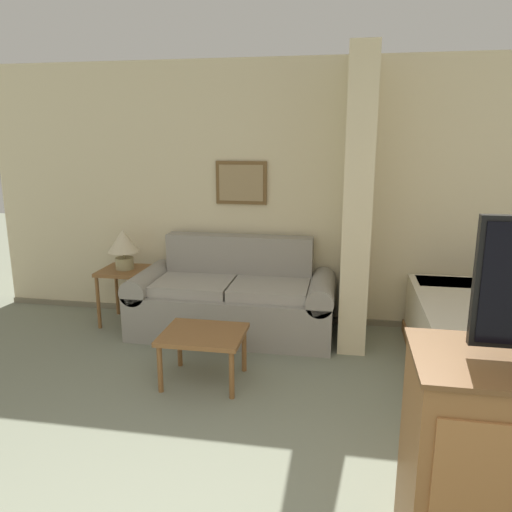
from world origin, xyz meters
name	(u,v)px	position (x,y,z in m)	size (l,w,h in m)	color
wall_back	(308,196)	(0.00, 3.93, 1.29)	(6.71, 0.16, 2.60)	beige
wall_partition_pillar	(357,202)	(0.47, 3.48, 1.30)	(0.24, 0.78, 2.60)	beige
couch	(234,300)	(-0.66, 3.45, 0.33)	(1.94, 0.84, 0.91)	gray
coffee_table	(203,339)	(-0.67, 2.42, 0.36)	(0.63, 0.53, 0.41)	brown
side_table	(126,278)	(-1.80, 3.51, 0.48)	(0.47, 0.47, 0.57)	brown
table_lamp	(123,244)	(-1.80, 3.51, 0.83)	(0.31, 0.31, 0.40)	tan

